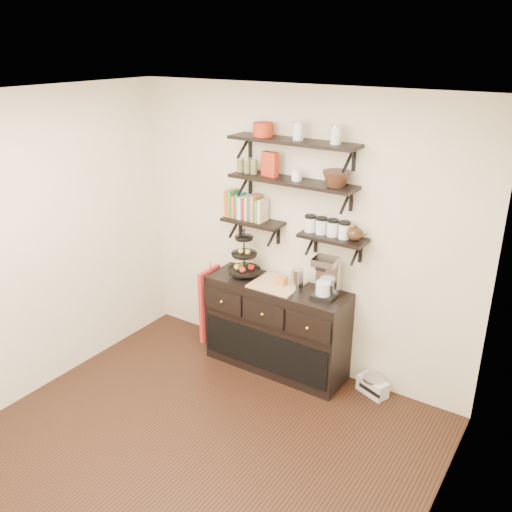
# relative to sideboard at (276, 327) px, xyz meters

# --- Properties ---
(floor) EXTENTS (3.50, 3.50, 0.00)m
(floor) POSITION_rel_sideboard_xyz_m (0.07, -1.51, -0.45)
(floor) COLOR black
(floor) RESTS_ON ground
(ceiling) EXTENTS (3.50, 3.50, 0.02)m
(ceiling) POSITION_rel_sideboard_xyz_m (0.07, -1.51, 2.25)
(ceiling) COLOR white
(ceiling) RESTS_ON back_wall
(back_wall) EXTENTS (3.50, 0.02, 2.70)m
(back_wall) POSITION_rel_sideboard_xyz_m (0.07, 0.24, 0.90)
(back_wall) COLOR white
(back_wall) RESTS_ON ground
(left_wall) EXTENTS (0.02, 3.50, 2.70)m
(left_wall) POSITION_rel_sideboard_xyz_m (-1.68, -1.51, 0.90)
(left_wall) COLOR white
(left_wall) RESTS_ON ground
(right_wall) EXTENTS (0.02, 3.50, 2.70)m
(right_wall) POSITION_rel_sideboard_xyz_m (1.82, -1.51, 0.90)
(right_wall) COLOR white
(right_wall) RESTS_ON ground
(shelf_top) EXTENTS (1.20, 0.27, 0.23)m
(shelf_top) POSITION_rel_sideboard_xyz_m (0.07, 0.10, 1.78)
(shelf_top) COLOR black
(shelf_top) RESTS_ON back_wall
(shelf_mid) EXTENTS (1.20, 0.27, 0.23)m
(shelf_mid) POSITION_rel_sideboard_xyz_m (0.07, 0.10, 1.43)
(shelf_mid) COLOR black
(shelf_mid) RESTS_ON back_wall
(shelf_low_left) EXTENTS (0.60, 0.25, 0.23)m
(shelf_low_left) POSITION_rel_sideboard_xyz_m (-0.35, 0.12, 0.98)
(shelf_low_left) COLOR black
(shelf_low_left) RESTS_ON back_wall
(shelf_low_right) EXTENTS (0.60, 0.25, 0.23)m
(shelf_low_right) POSITION_rel_sideboard_xyz_m (0.49, 0.12, 0.98)
(shelf_low_right) COLOR black
(shelf_low_right) RESTS_ON back_wall
(cookbooks) EXTENTS (0.40, 0.15, 0.26)m
(cookbooks) POSITION_rel_sideboard_xyz_m (-0.41, 0.12, 1.11)
(cookbooks) COLOR #DB4A11
(cookbooks) RESTS_ON shelf_low_left
(glass_canisters) EXTENTS (0.43, 0.10, 0.13)m
(glass_canisters) POSITION_rel_sideboard_xyz_m (0.43, 0.12, 1.06)
(glass_canisters) COLOR silver
(glass_canisters) RESTS_ON shelf_low_right
(sideboard) EXTENTS (1.40, 0.50, 0.92)m
(sideboard) POSITION_rel_sideboard_xyz_m (0.00, 0.00, 0.00)
(sideboard) COLOR black
(sideboard) RESTS_ON floor
(fruit_stand) EXTENTS (0.31, 0.31, 0.46)m
(fruit_stand) POSITION_rel_sideboard_xyz_m (-0.37, 0.00, 0.61)
(fruit_stand) COLOR black
(fruit_stand) RESTS_ON sideboard
(candle) EXTENTS (0.08, 0.08, 0.08)m
(candle) POSITION_rel_sideboard_xyz_m (0.05, 0.00, 0.50)
(candle) COLOR #B56A29
(candle) RESTS_ON sideboard
(coffee_maker) EXTENTS (0.22, 0.21, 0.38)m
(coffee_maker) POSITION_rel_sideboard_xyz_m (0.49, 0.03, 0.63)
(coffee_maker) COLOR black
(coffee_maker) RESTS_ON sideboard
(thermal_carafe) EXTENTS (0.11, 0.11, 0.22)m
(thermal_carafe) POSITION_rel_sideboard_xyz_m (0.23, -0.02, 0.56)
(thermal_carafe) COLOR silver
(thermal_carafe) RESTS_ON sideboard
(apron) EXTENTS (0.04, 0.33, 0.76)m
(apron) POSITION_rel_sideboard_xyz_m (-0.73, -0.10, 0.09)
(apron) COLOR maroon
(apron) RESTS_ON sideboard
(radio) EXTENTS (0.32, 0.25, 0.17)m
(radio) POSITION_rel_sideboard_xyz_m (0.98, 0.11, -0.37)
(radio) COLOR silver
(radio) RESTS_ON floor
(recipe_box) EXTENTS (0.17, 0.09, 0.22)m
(recipe_box) POSITION_rel_sideboard_xyz_m (-0.15, 0.10, 1.56)
(recipe_box) COLOR #A92B13
(recipe_box) RESTS_ON shelf_mid
(walnut_bowl) EXTENTS (0.24, 0.24, 0.13)m
(walnut_bowl) POSITION_rel_sideboard_xyz_m (0.50, 0.10, 1.51)
(walnut_bowl) COLOR black
(walnut_bowl) RESTS_ON shelf_mid
(ramekins) EXTENTS (0.09, 0.09, 0.10)m
(ramekins) POSITION_rel_sideboard_xyz_m (0.12, 0.10, 1.50)
(ramekins) COLOR white
(ramekins) RESTS_ON shelf_mid
(teapot) EXTENTS (0.21, 0.17, 0.14)m
(teapot) POSITION_rel_sideboard_xyz_m (0.69, 0.12, 1.07)
(teapot) COLOR #392111
(teapot) RESTS_ON shelf_low_right
(red_pot) EXTENTS (0.18, 0.18, 0.12)m
(red_pot) POSITION_rel_sideboard_xyz_m (-0.23, 0.10, 1.86)
(red_pot) COLOR #A92B13
(red_pot) RESTS_ON shelf_top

